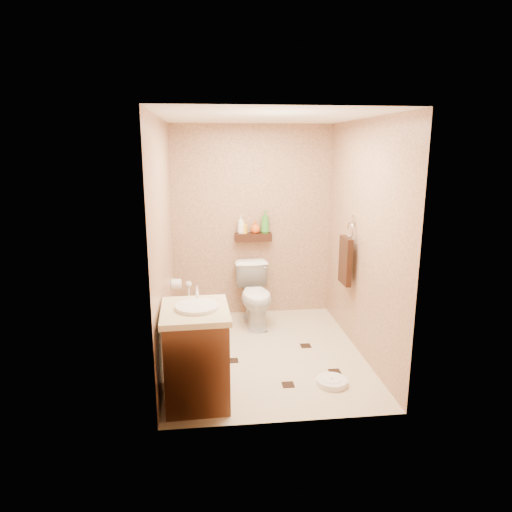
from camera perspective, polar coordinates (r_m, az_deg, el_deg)
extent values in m
plane|color=beige|center=(4.94, 1.15, -12.01)|extent=(2.50, 2.50, 0.00)
cube|color=tan|center=(5.77, -0.44, 4.27)|extent=(2.00, 0.04, 2.40)
cube|color=tan|center=(3.35, 4.07, -2.60)|extent=(2.00, 0.04, 2.40)
cube|color=tan|center=(4.53, -11.43, 1.42)|extent=(0.04, 2.50, 2.40)
cube|color=tan|center=(4.79, 13.18, 1.98)|extent=(0.04, 2.50, 2.40)
cube|color=white|center=(4.46, 1.30, 17.01)|extent=(2.00, 2.50, 0.02)
cube|color=#351A0E|center=(5.72, -0.35, 2.37)|extent=(0.46, 0.14, 0.10)
cube|color=black|center=(4.78, -2.92, -12.92)|extent=(0.11, 0.11, 0.01)
cube|color=black|center=(5.12, 6.23, -11.08)|extent=(0.11, 0.11, 0.01)
cube|color=black|center=(4.35, 4.03, -15.75)|extent=(0.11, 0.11, 0.01)
cube|color=black|center=(5.38, -5.76, -9.80)|extent=(0.11, 0.11, 0.01)
cube|color=black|center=(4.63, 9.81, -14.04)|extent=(0.11, 0.11, 0.01)
cube|color=black|center=(5.48, 0.77, -9.30)|extent=(0.11, 0.11, 0.01)
imported|color=white|center=(5.56, -0.07, -4.91)|extent=(0.46, 0.75, 0.74)
cube|color=brown|center=(3.99, -7.46, -12.43)|extent=(0.54, 0.66, 0.78)
cube|color=beige|center=(3.83, -7.65, -6.87)|extent=(0.58, 0.70, 0.05)
cylinder|color=white|center=(3.82, -7.36, -6.45)|extent=(0.36, 0.36, 0.05)
cylinder|color=silver|center=(4.01, -7.35, -4.51)|extent=(0.03, 0.03, 0.12)
cylinder|color=white|center=(4.39, 9.46, -15.25)|extent=(0.33, 0.33, 0.05)
cylinder|color=white|center=(4.38, 9.47, -14.93)|extent=(0.17, 0.17, 0.01)
cylinder|color=#19675C|center=(5.86, -8.29, -7.24)|extent=(0.12, 0.12, 0.13)
cylinder|color=white|center=(5.79, -8.37, -5.10)|extent=(0.02, 0.02, 0.36)
sphere|color=white|center=(5.74, -8.43, -3.50)|extent=(0.08, 0.08, 0.08)
cube|color=silver|center=(4.98, 12.17, 4.58)|extent=(0.03, 0.06, 0.08)
torus|color=silver|center=(4.99, 11.72, 3.22)|extent=(0.02, 0.19, 0.19)
cube|color=#371B10|center=(5.05, 11.11, -0.58)|extent=(0.06, 0.30, 0.52)
cylinder|color=white|center=(5.30, -9.91, -3.44)|extent=(0.11, 0.11, 0.11)
cylinder|color=silver|center=(5.29, -10.37, -2.83)|extent=(0.04, 0.02, 0.02)
imported|color=white|center=(5.68, -1.91, 3.94)|extent=(0.12, 0.12, 0.23)
imported|color=yellow|center=(5.69, -1.51, 3.64)|extent=(0.10, 0.10, 0.16)
imported|color=#D05318|center=(5.70, -0.09, 3.65)|extent=(0.17, 0.17, 0.16)
imported|color=#3A8A2E|center=(5.71, 1.14, 4.31)|extent=(0.14, 0.14, 0.29)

